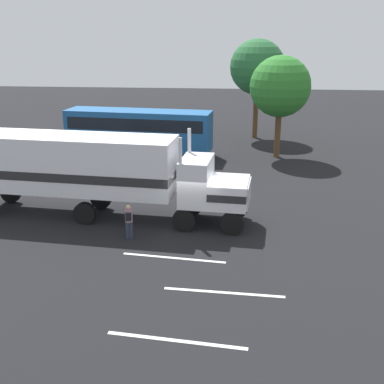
% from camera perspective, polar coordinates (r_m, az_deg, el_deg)
% --- Properties ---
extents(ground_plane, '(120.00, 120.00, 0.00)m').
position_cam_1_polar(ground_plane, '(23.40, 0.19, -4.11)').
color(ground_plane, black).
extents(lane_stripe_near, '(4.39, 0.61, 0.01)m').
position_cam_1_polar(lane_stripe_near, '(20.28, -2.18, -7.83)').
color(lane_stripe_near, silver).
rests_on(lane_stripe_near, ground_plane).
extents(lane_stripe_mid, '(4.40, 0.37, 0.01)m').
position_cam_1_polar(lane_stripe_mid, '(17.83, 3.80, -11.81)').
color(lane_stripe_mid, silver).
rests_on(lane_stripe_mid, ground_plane).
extents(lane_stripe_far, '(4.40, 0.58, 0.01)m').
position_cam_1_polar(lane_stripe_far, '(15.40, -1.88, -17.21)').
color(lane_stripe_far, silver).
rests_on(lane_stripe_far, ground_plane).
extents(semi_truck, '(14.33, 3.81, 4.50)m').
position_cam_1_polar(semi_truck, '(24.43, -11.68, 2.74)').
color(semi_truck, white).
rests_on(semi_truck, ground_plane).
extents(person_bystander, '(0.34, 0.47, 1.63)m').
position_cam_1_polar(person_bystander, '(21.93, -7.50, -3.35)').
color(person_bystander, '#2D3347').
rests_on(person_bystander, ground_plane).
extents(parked_bus, '(11.21, 3.69, 3.40)m').
position_cam_1_polar(parked_bus, '(36.88, -6.33, 7.54)').
color(parked_bus, '#1E5999').
rests_on(parked_bus, ground_plane).
extents(tree_left, '(4.70, 4.70, 8.49)m').
position_cam_1_polar(tree_left, '(42.83, 7.77, 14.45)').
color(tree_left, brown).
rests_on(tree_left, ground_plane).
extents(tree_center, '(4.42, 4.42, 7.45)m').
position_cam_1_polar(tree_center, '(36.11, 10.43, 12.17)').
color(tree_center, brown).
rests_on(tree_center, ground_plane).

